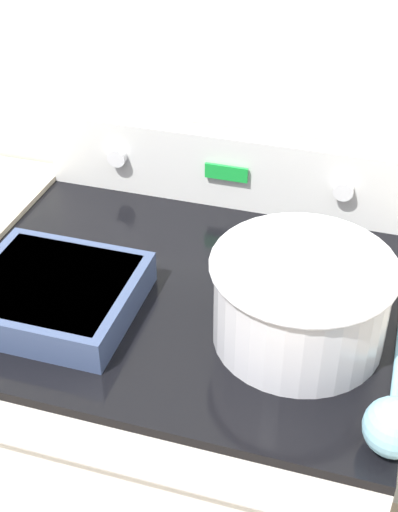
% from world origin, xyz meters
% --- Properties ---
extents(kitchen_wall, '(8.00, 0.05, 2.50)m').
position_xyz_m(kitchen_wall, '(0.00, 0.70, 1.25)').
color(kitchen_wall, silver).
rests_on(kitchen_wall, ground_plane).
extents(stove_range, '(0.80, 0.69, 0.91)m').
position_xyz_m(stove_range, '(0.00, 0.33, 0.45)').
color(stove_range, silver).
rests_on(stove_range, ground_plane).
extents(control_panel, '(0.80, 0.07, 0.16)m').
position_xyz_m(control_panel, '(0.00, 0.64, 0.99)').
color(control_panel, silver).
rests_on(control_panel, stove_range).
extents(mixing_bowl, '(0.30, 0.30, 0.15)m').
position_xyz_m(mixing_bowl, '(0.22, 0.25, 0.99)').
color(mixing_bowl, silver).
rests_on(mixing_bowl, stove_range).
extents(casserole_dish, '(0.28, 0.26, 0.06)m').
position_xyz_m(casserole_dish, '(-0.20, 0.21, 0.94)').
color(casserole_dish, '#38476B').
rests_on(casserole_dish, stove_range).
extents(ladle, '(0.09, 0.31, 0.09)m').
position_xyz_m(ladle, '(0.38, 0.08, 0.95)').
color(ladle, '#7AB2C6').
rests_on(ladle, stove_range).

